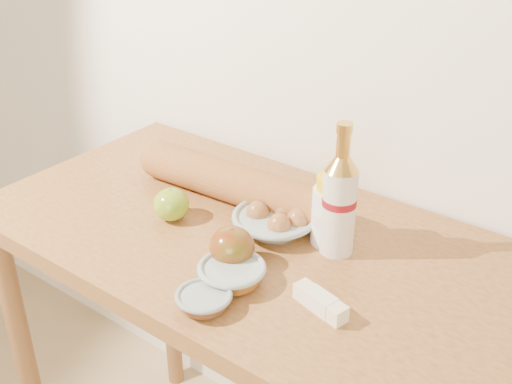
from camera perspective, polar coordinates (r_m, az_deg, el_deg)
back_wall at (r=1.37m, az=9.58°, el=16.29°), size 3.50×0.02×2.60m
table at (r=1.33m, az=0.79°, el=-8.75°), size 1.20×0.60×0.90m
bourbon_bottle at (r=1.18m, az=7.42°, el=-0.89°), size 0.09×0.09×0.26m
cream_bottle at (r=1.23m, az=6.62°, el=-1.82°), size 0.07×0.07×0.14m
egg_bowl at (r=1.27m, az=1.75°, el=-2.50°), size 0.20×0.20×0.06m
baguette at (r=1.37m, az=-1.81°, el=0.75°), size 0.53×0.12×0.09m
apple_yellowgreen at (r=1.32m, az=-7.54°, el=-1.10°), size 0.09×0.09×0.07m
apple_redgreen_right at (r=1.17m, az=-2.15°, el=-4.92°), size 0.11×0.11×0.08m
sugar_bowl at (r=1.09m, az=-4.66°, el=-9.51°), size 0.12×0.12×0.03m
syrup_bowl at (r=1.14m, az=-2.16°, el=-7.20°), size 0.13×0.13×0.04m
butter_stick at (r=1.08m, az=5.74°, el=-9.73°), size 0.11×0.05×0.03m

